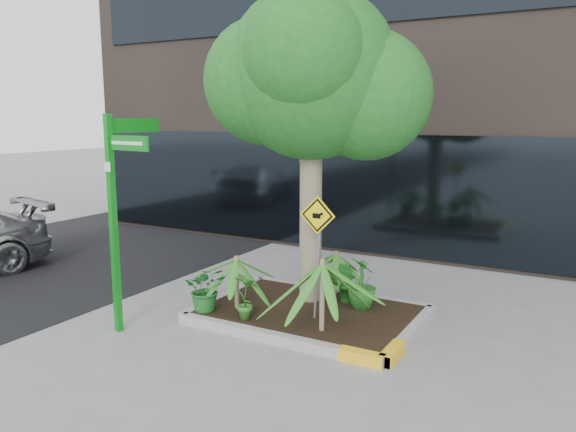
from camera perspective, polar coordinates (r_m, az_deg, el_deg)
The scene contains 13 objects.
ground at distance 8.65m, azimuth 0.10°, elevation -10.75°, with size 80.00×80.00×0.00m, color gray.
asphalt_road at distance 12.98m, azimuth -25.93°, elevation -4.65°, with size 7.00×80.00×0.01m, color black.
planter at distance 8.74m, azimuth 2.33°, elevation -9.82°, with size 3.35×2.36×0.15m.
tree at distance 8.80m, azimuth 2.47°, elevation 14.25°, with size 3.39×3.01×5.09m.
palm_front at distance 7.67m, azimuth 3.52°, elevation -4.87°, with size 1.14×1.14×1.27m.
palm_left at distance 8.64m, azimuth -5.28°, elevation -4.43°, with size 0.92×0.92×1.03m.
palm_back at distance 9.34m, azimuth 4.88°, elevation -3.88°, with size 0.82×0.82×0.91m.
shrub_a at distance 8.68m, azimuth -8.32°, elevation -7.31°, with size 0.63×0.63×0.70m, color #1A5D20.
shrub_b at distance 8.77m, azimuth 7.52°, elevation -6.76°, with size 0.45×0.45×0.80m, color #20601C.
shrub_c at distance 8.24m, azimuth -4.33°, elevation -8.04°, with size 0.39×0.39×0.73m, color #2D7123.
shrub_d at distance 9.00m, azimuth 6.10°, elevation -6.70°, with size 0.37×0.37×0.67m, color #1B601F.
street_sign_post at distance 8.20m, azimuth -16.86°, elevation 1.59°, with size 0.92×1.00×3.12m.
cattle_sign at distance 8.13m, azimuth 3.03°, elevation -2.05°, with size 0.56×0.22×1.80m.
Camera 1 is at (3.94, -7.06, 3.07)m, focal length 35.00 mm.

